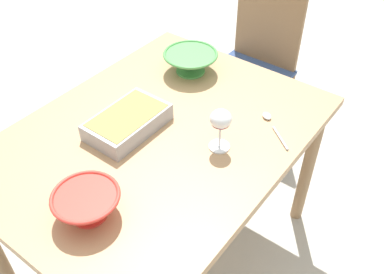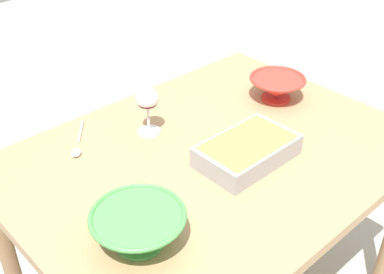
{
  "view_description": "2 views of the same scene",
  "coord_description": "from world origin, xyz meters",
  "px_view_note": "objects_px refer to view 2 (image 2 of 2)",
  "views": [
    {
      "loc": [
        0.85,
        0.8,
        1.73
      ],
      "look_at": [
        -0.04,
        0.13,
        0.75
      ],
      "focal_mm": 39.97,
      "sensor_mm": 36.0,
      "label": 1
    },
    {
      "loc": [
        -0.87,
        -0.85,
        1.58
      ],
      "look_at": [
        -0.01,
        0.08,
        0.75
      ],
      "focal_mm": 45.56,
      "sensor_mm": 36.0,
      "label": 2
    }
  ],
  "objects_px": {
    "dining_table": "(212,174)",
    "small_bowl": "(277,87)",
    "wine_glass": "(147,102)",
    "casserole_dish": "(247,150)",
    "serving_spoon": "(77,146)",
    "mixing_bowl": "(139,227)"
  },
  "relations": [
    {
      "from": "dining_table",
      "to": "small_bowl",
      "type": "relative_size",
      "value": 6.1
    },
    {
      "from": "wine_glass",
      "to": "casserole_dish",
      "type": "xyz_separation_m",
      "value": [
        0.12,
        -0.32,
        -0.08
      ]
    },
    {
      "from": "wine_glass",
      "to": "small_bowl",
      "type": "xyz_separation_m",
      "value": [
        0.47,
        -0.14,
        -0.06
      ]
    },
    {
      "from": "casserole_dish",
      "to": "serving_spoon",
      "type": "xyz_separation_m",
      "value": [
        -0.34,
        0.4,
        -0.03
      ]
    },
    {
      "from": "mixing_bowl",
      "to": "small_bowl",
      "type": "height_order",
      "value": "mixing_bowl"
    },
    {
      "from": "small_bowl",
      "to": "serving_spoon",
      "type": "relative_size",
      "value": 1.13
    },
    {
      "from": "dining_table",
      "to": "wine_glass",
      "type": "distance_m",
      "value": 0.3
    },
    {
      "from": "dining_table",
      "to": "small_bowl",
      "type": "bearing_deg",
      "value": 11.42
    },
    {
      "from": "mixing_bowl",
      "to": "dining_table",
      "type": "bearing_deg",
      "value": 20.59
    },
    {
      "from": "small_bowl",
      "to": "serving_spoon",
      "type": "xyz_separation_m",
      "value": [
        -0.69,
        0.22,
        -0.04
      ]
    },
    {
      "from": "casserole_dish",
      "to": "small_bowl",
      "type": "distance_m",
      "value": 0.4
    },
    {
      "from": "wine_glass",
      "to": "serving_spoon",
      "type": "xyz_separation_m",
      "value": [
        -0.22,
        0.08,
        -0.11
      ]
    },
    {
      "from": "dining_table",
      "to": "wine_glass",
      "type": "bearing_deg",
      "value": 107.98
    },
    {
      "from": "wine_glass",
      "to": "mixing_bowl",
      "type": "height_order",
      "value": "wine_glass"
    },
    {
      "from": "wine_glass",
      "to": "casserole_dish",
      "type": "relative_size",
      "value": 0.54
    },
    {
      "from": "wine_glass",
      "to": "small_bowl",
      "type": "distance_m",
      "value": 0.5
    },
    {
      "from": "small_bowl",
      "to": "mixing_bowl",
      "type": "bearing_deg",
      "value": -163.94
    },
    {
      "from": "wine_glass",
      "to": "casserole_dish",
      "type": "distance_m",
      "value": 0.35
    },
    {
      "from": "dining_table",
      "to": "mixing_bowl",
      "type": "height_order",
      "value": "mixing_bowl"
    },
    {
      "from": "mixing_bowl",
      "to": "small_bowl",
      "type": "distance_m",
      "value": 0.83
    },
    {
      "from": "mixing_bowl",
      "to": "small_bowl",
      "type": "relative_size",
      "value": 1.15
    },
    {
      "from": "small_bowl",
      "to": "dining_table",
      "type": "bearing_deg",
      "value": -168.58
    }
  ]
}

